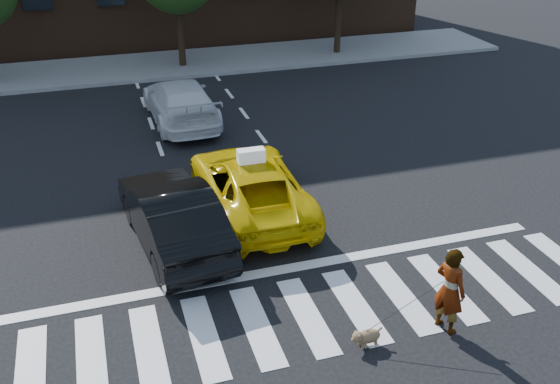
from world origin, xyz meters
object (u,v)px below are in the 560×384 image
at_px(taxi, 250,185).
at_px(white_suv, 180,101).
at_px(black_sedan, 173,215).
at_px(dog, 366,337).
at_px(woman, 450,290).

xyz_separation_m(taxi, white_suv, (-0.62, 6.57, 0.00)).
relative_size(black_sedan, dog, 7.06).
relative_size(black_sedan, white_suv, 0.93).
distance_m(taxi, woman, 5.88).
bearing_deg(black_sedan, white_suv, -107.81).
height_order(white_suv, dog, white_suv).
bearing_deg(woman, taxi, 1.94).
distance_m(black_sedan, white_suv, 7.68).
distance_m(taxi, white_suv, 6.60).
relative_size(taxi, dog, 7.91).
bearing_deg(woman, white_suv, -7.26).
xyz_separation_m(woman, dog, (-1.60, -0.01, -0.66)).
bearing_deg(black_sedan, woman, 126.97).
height_order(taxi, woman, woman).
bearing_deg(dog, black_sedan, 114.22).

